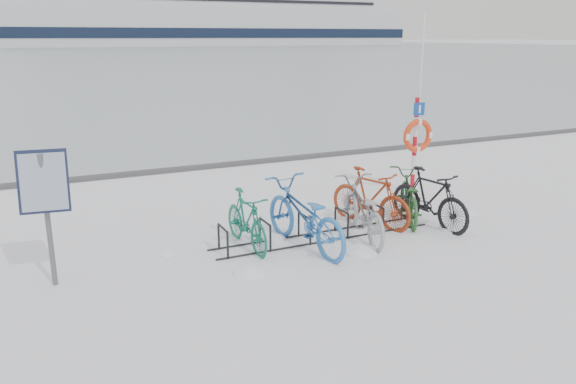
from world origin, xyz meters
name	(u,v)px	position (x,y,z in m)	size (l,w,h in m)	color
ground	(323,237)	(0.00, 0.00, 0.00)	(900.00, 900.00, 0.00)	white
ice_sheet	(36,50)	(0.00, 155.00, 0.01)	(400.00, 298.00, 0.02)	#A4B1B9
quay_edge	(216,166)	(0.00, 5.90, 0.05)	(400.00, 0.25, 0.10)	#3F3F42
bike_rack	(323,228)	(0.00, 0.00, 0.18)	(4.00, 0.48, 0.46)	black
info_board	(44,190)	(-4.29, -0.10, 1.38)	(0.66, 0.32, 1.91)	#595B5E
lifebuoy_station	(417,136)	(3.18, 1.66, 1.28)	(0.73, 0.22, 3.80)	#B30E1A
cruise_ferry	(203,6)	(58.06, 197.46, 13.70)	(153.13, 28.85, 50.31)	silver
bike_0	(246,218)	(-1.33, 0.18, 0.48)	(0.45, 1.61, 0.97)	#136852
bike_1	(304,214)	(-0.50, -0.24, 0.57)	(0.76, 2.18, 1.14)	#2E6FBA
bike_2	(362,208)	(0.64, -0.22, 0.52)	(0.68, 1.97, 1.03)	gray
bike_3	(370,196)	(1.13, 0.29, 0.54)	(0.51, 1.79, 1.07)	#943014
bike_4	(409,194)	(1.94, 0.23, 0.48)	(0.64, 1.83, 0.96)	#235324
bike_5	(430,197)	(2.05, -0.23, 0.54)	(0.51, 1.81, 1.09)	black
snow_drifts	(356,237)	(0.52, -0.23, 0.00)	(6.16, 2.18, 0.20)	white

